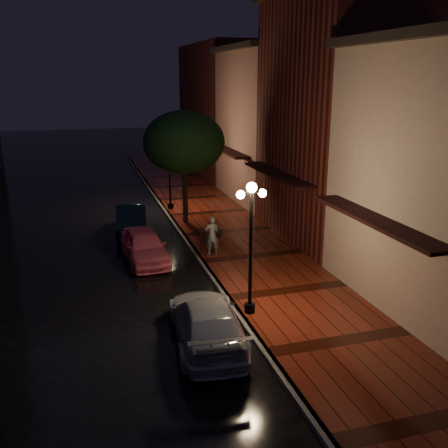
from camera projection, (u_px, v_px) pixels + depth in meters
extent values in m
plane|color=black|center=(202.00, 264.00, 20.81)|extent=(120.00, 120.00, 0.00)
cube|color=#48170C|center=(253.00, 257.00, 21.40)|extent=(4.50, 60.00, 0.15)
cube|color=#595451|center=(202.00, 263.00, 20.79)|extent=(0.25, 60.00, 0.15)
cube|color=#511914|center=(337.00, 122.00, 22.99)|extent=(5.00, 8.00, 11.00)
cube|color=#8C5951|center=(272.00, 128.00, 30.64)|extent=(5.00, 8.00, 9.00)
cube|color=#511914|center=(226.00, 110.00, 39.69)|extent=(5.00, 12.00, 10.00)
cylinder|color=black|center=(251.00, 254.00, 15.70)|extent=(0.12, 0.12, 4.00)
cylinder|color=black|center=(250.00, 308.00, 16.22)|extent=(0.36, 0.36, 0.30)
cube|color=black|center=(252.00, 192.00, 15.13)|extent=(0.70, 0.08, 0.08)
sphere|color=#FFD399|center=(252.00, 187.00, 15.09)|extent=(0.32, 0.32, 0.32)
sphere|color=#FFD399|center=(241.00, 195.00, 15.05)|extent=(0.26, 0.26, 0.26)
sphere|color=#FFD399|center=(262.00, 193.00, 15.24)|extent=(0.26, 0.26, 0.26)
cylinder|color=black|center=(170.00, 174.00, 28.58)|extent=(0.12, 0.12, 4.00)
cylinder|color=black|center=(171.00, 206.00, 29.10)|extent=(0.36, 0.36, 0.30)
cube|color=black|center=(169.00, 139.00, 28.01)|extent=(0.70, 0.08, 0.08)
sphere|color=#FFD399|center=(168.00, 137.00, 27.97)|extent=(0.32, 0.32, 0.32)
sphere|color=#FFD399|center=(162.00, 141.00, 27.93)|extent=(0.26, 0.26, 0.26)
sphere|color=#FFD399|center=(175.00, 140.00, 28.12)|extent=(0.26, 0.26, 0.26)
cylinder|color=black|center=(185.00, 192.00, 26.00)|extent=(0.28, 0.28, 3.20)
ellipsoid|color=black|center=(184.00, 142.00, 25.26)|extent=(4.16, 4.16, 3.20)
sphere|color=black|center=(195.00, 152.00, 26.17)|extent=(1.80, 1.80, 1.80)
sphere|color=black|center=(175.00, 154.00, 24.60)|extent=(1.80, 1.80, 1.80)
imported|color=#EA607A|center=(144.00, 246.00, 20.96)|extent=(1.85, 4.12, 1.37)
imported|color=black|center=(132.00, 219.00, 24.98)|extent=(1.91, 4.26, 1.36)
imported|color=#B5B6BD|center=(207.00, 321.00, 14.49)|extent=(2.37, 4.89, 1.37)
imported|color=silver|center=(212.00, 236.00, 21.24)|extent=(0.69, 0.50, 1.73)
imported|color=silver|center=(212.00, 211.00, 20.93)|extent=(1.01, 1.03, 0.92)
cylinder|color=black|center=(212.00, 227.00, 21.13)|extent=(0.02, 0.02, 1.39)
cube|color=black|center=(219.00, 233.00, 21.24)|extent=(0.14, 0.32, 0.35)
cylinder|color=black|center=(201.00, 243.00, 21.32)|extent=(0.06, 0.06, 1.05)
cube|color=black|center=(201.00, 230.00, 21.15)|extent=(0.14, 0.12, 0.21)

